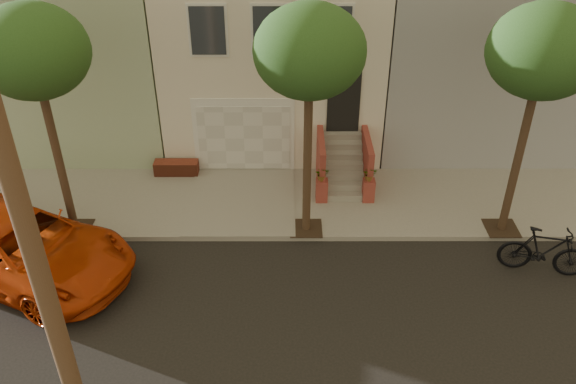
{
  "coord_description": "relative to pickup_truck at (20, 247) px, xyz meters",
  "views": [
    {
      "loc": [
        0.48,
        -9.57,
        10.06
      ],
      "look_at": [
        0.49,
        3.0,
        1.95
      ],
      "focal_mm": 37.02,
      "sensor_mm": 36.0,
      "label": 1
    }
  ],
  "objects": [
    {
      "name": "ground",
      "position": [
        6.24,
        -2.2,
        -0.83
      ],
      "size": [
        90.0,
        90.0,
        0.0
      ],
      "primitive_type": "plane",
      "color": "black",
      "rests_on": "ground"
    },
    {
      "name": "sidewalk",
      "position": [
        6.24,
        3.15,
        -0.76
      ],
      "size": [
        40.0,
        3.7,
        0.15
      ],
      "primitive_type": "cube",
      "color": "gray",
      "rests_on": "ground"
    },
    {
      "name": "house_row",
      "position": [
        6.24,
        8.99,
        2.81
      ],
      "size": [
        33.1,
        11.7,
        7.0
      ],
      "color": "beige",
      "rests_on": "sidewalk"
    },
    {
      "name": "tree_left",
      "position": [
        0.74,
        1.7,
        4.42
      ],
      "size": [
        2.7,
        2.57,
        6.3
      ],
      "color": "#2D2116",
      "rests_on": "sidewalk"
    },
    {
      "name": "tree_mid",
      "position": [
        7.24,
        1.7,
        4.42
      ],
      "size": [
        2.7,
        2.57,
        6.3
      ],
      "color": "#2D2116",
      "rests_on": "sidewalk"
    },
    {
      "name": "tree_right",
      "position": [
        12.74,
        1.7,
        4.42
      ],
      "size": [
        2.7,
        2.57,
        6.3
      ],
      "color": "#2D2116",
      "rests_on": "sidewalk"
    },
    {
      "name": "pickup_truck",
      "position": [
        0.0,
        0.0,
        0.0
      ],
      "size": [
        6.59,
        5.03,
        1.66
      ],
      "primitive_type": "imported",
      "rotation": [
        0.0,
        0.0,
        1.14
      ],
      "color": "#BA350A",
      "rests_on": "ground"
    },
    {
      "name": "motorcycle",
      "position": [
        13.22,
        0.02,
        -0.16
      ],
      "size": [
        2.32,
        1.12,
        1.34
      ],
      "primitive_type": "imported",
      "rotation": [
        0.0,
        0.0,
        1.34
      ],
      "color": "black",
      "rests_on": "ground"
    }
  ]
}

